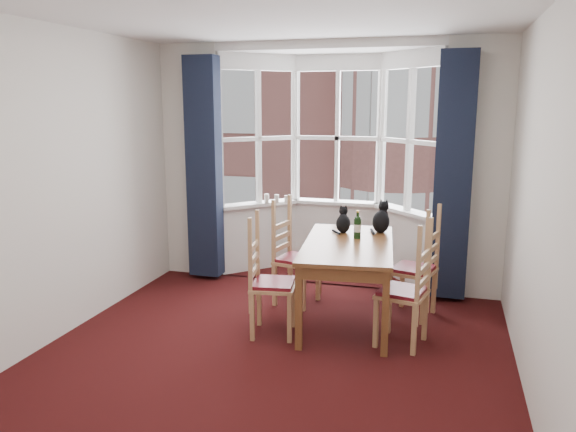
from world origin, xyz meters
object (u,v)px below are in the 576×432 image
at_px(chair_right_near, 412,295).
at_px(candle_short, 277,199).
at_px(chair_left_near, 264,285).
at_px(cat_right, 381,220).
at_px(wine_bottle, 357,226).
at_px(chair_right_far, 422,272).
at_px(cat_left, 343,222).
at_px(candle_tall, 267,199).
at_px(chair_left_far, 289,259).
at_px(candle_extra, 286,199).
at_px(dining_table, 348,251).

xyz_separation_m(chair_right_near, candle_short, (-1.81, 1.88, 0.45)).
xyz_separation_m(chair_left_near, cat_right, (0.94, 1.05, 0.46)).
relative_size(chair_left_near, wine_bottle, 3.29).
bearing_deg(chair_right_near, chair_right_far, 85.92).
bearing_deg(cat_left, candle_tall, 138.91).
bearing_deg(chair_right_far, cat_right, 151.57).
xyz_separation_m(chair_left_far, candle_extra, (-0.35, 1.12, 0.45)).
xyz_separation_m(chair_right_near, wine_bottle, (-0.59, 0.61, 0.45)).
relative_size(dining_table, cat_left, 5.75).
bearing_deg(dining_table, chair_right_near, -32.98).
relative_size(candle_tall, candle_short, 1.07).
height_order(dining_table, cat_right, cat_right).
bearing_deg(cat_left, chair_right_far, -8.12).
relative_size(dining_table, chair_right_far, 1.79).
bearing_deg(candle_tall, chair_left_near, -72.75).
height_order(chair_left_far, chair_right_near, same).
height_order(dining_table, chair_right_far, chair_right_far).
relative_size(wine_bottle, candle_short, 2.57).
xyz_separation_m(chair_left_far, candle_tall, (-0.60, 1.07, 0.46)).
bearing_deg(candle_tall, candle_extra, 11.42).
xyz_separation_m(dining_table, wine_bottle, (0.05, 0.19, 0.21)).
distance_m(chair_left_far, candle_short, 1.28).
height_order(dining_table, candle_extra, candle_extra).
bearing_deg(dining_table, chair_right_far, 23.06).
relative_size(dining_table, chair_right_near, 1.79).
height_order(chair_right_near, cat_right, cat_right).
bearing_deg(chair_right_far, cat_left, 171.88).
xyz_separation_m(chair_left_far, candle_short, (-0.47, 1.10, 0.45)).
xyz_separation_m(cat_right, wine_bottle, (-0.20, -0.34, -0.01)).
bearing_deg(chair_left_far, cat_right, 10.28).
bearing_deg(chair_left_far, chair_right_near, -30.29).
bearing_deg(candle_tall, chair_left_far, -60.71).
xyz_separation_m(cat_left, candle_short, (-1.04, 1.05, 0.02)).
relative_size(dining_table, candle_short, 15.11).
relative_size(chair_left_far, cat_right, 2.67).
bearing_deg(chair_left_near, chair_right_near, 4.13).
height_order(cat_right, candle_tall, cat_right).
bearing_deg(chair_left_near, cat_right, 48.20).
relative_size(chair_right_far, candle_extra, 9.22).
xyz_separation_m(dining_table, candle_short, (-1.17, 1.46, 0.22)).
bearing_deg(wine_bottle, cat_left, 129.68).
distance_m(dining_table, candle_tall, 1.94).
bearing_deg(cat_left, dining_table, -72.88).
bearing_deg(candle_extra, candle_tall, -168.58).
height_order(chair_left_near, chair_left_far, same).
bearing_deg(candle_tall, chair_right_far, -29.71).
bearing_deg(dining_table, chair_left_far, 152.32).
distance_m(chair_left_far, candle_tall, 1.30).
distance_m(cat_left, wine_bottle, 0.28).
height_order(chair_right_near, wine_bottle, wine_bottle).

